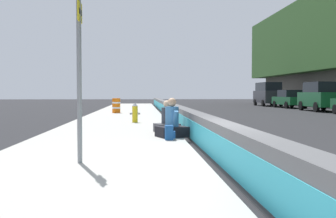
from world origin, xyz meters
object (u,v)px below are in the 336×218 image
(seated_person_foreground, at_px, (172,125))
(seated_person_middle, at_px, (167,122))
(parked_car_far, at_px, (290,99))
(parked_car_farther, at_px, (268,94))
(construction_barrel, at_px, (116,106))
(backpack, at_px, (169,133))
(fire_hydrant, at_px, (135,112))
(parked_car_midline, at_px, (320,96))
(route_sign_post, at_px, (79,52))

(seated_person_foreground, distance_m, seated_person_middle, 1.46)
(parked_car_far, height_order, parked_car_farther, parked_car_farther)
(seated_person_foreground, height_order, seated_person_middle, seated_person_foreground)
(seated_person_middle, distance_m, parked_car_farther, 31.87)
(parked_car_far, bearing_deg, construction_barrel, 124.54)
(backpack, bearing_deg, parked_car_far, -27.40)
(fire_hydrant, distance_m, parked_car_farther, 28.53)
(parked_car_midline, bearing_deg, parked_car_far, -0.57)
(route_sign_post, xyz_separation_m, seated_person_foreground, (4.19, -2.05, -1.71))
(construction_barrel, height_order, parked_car_far, parked_car_far)
(seated_person_foreground, distance_m, parked_car_far, 28.09)
(parked_car_midline, bearing_deg, fire_hydrant, 131.32)
(seated_person_middle, bearing_deg, parked_car_far, -29.38)
(backpack, xyz_separation_m, parked_car_midline, (18.96, -13.17, 0.85))
(seated_person_foreground, bearing_deg, parked_car_midline, -35.54)
(parked_car_farther, bearing_deg, backpack, 157.41)
(seated_person_middle, relative_size, backpack, 2.64)
(backpack, relative_size, parked_car_farther, 0.08)
(seated_person_foreground, xyz_separation_m, parked_car_far, (24.84, -13.11, 0.36))
(construction_barrel, bearing_deg, parked_car_far, -55.46)
(seated_person_foreground, bearing_deg, parked_car_farther, -22.85)
(parked_car_farther, bearing_deg, parked_car_far, -177.71)
(backpack, xyz_separation_m, parked_car_farther, (31.26, -13.01, 1.02))
(construction_barrel, bearing_deg, parked_car_farther, -43.05)
(seated_person_foreground, height_order, construction_barrel, seated_person_foreground)
(seated_person_middle, bearing_deg, parked_car_midline, -37.94)
(seated_person_middle, relative_size, parked_car_midline, 0.22)
(seated_person_foreground, relative_size, seated_person_middle, 1.10)
(seated_person_middle, xyz_separation_m, backpack, (-2.15, 0.07, -0.14))
(route_sign_post, bearing_deg, backpack, -28.82)
(backpack, bearing_deg, seated_person_foreground, -10.22)
(fire_hydrant, relative_size, backpack, 2.20)
(route_sign_post, bearing_deg, fire_hydrant, -4.97)
(route_sign_post, distance_m, seated_person_foreground, 4.97)
(construction_barrel, distance_m, parked_car_farther, 22.58)
(seated_person_middle, distance_m, parked_car_midline, 21.32)
(fire_hydrant, xyz_separation_m, parked_car_far, (19.09, -14.29, 0.27))
(seated_person_middle, xyz_separation_m, parked_car_farther, (29.11, -12.94, 0.88))
(seated_person_foreground, relative_size, parked_car_midline, 0.24)
(backpack, distance_m, construction_barrel, 14.97)
(backpack, xyz_separation_m, construction_barrel, (14.78, 2.40, 0.28))
(seated_person_middle, bearing_deg, parked_car_farther, -23.96)
(route_sign_post, xyz_separation_m, construction_barrel, (18.27, 0.47, -1.59))
(parked_car_farther, bearing_deg, seated_person_middle, 156.04)
(parked_car_far, bearing_deg, seated_person_foreground, 152.18)
(fire_hydrant, relative_size, construction_barrel, 0.93)
(route_sign_post, relative_size, backpack, 9.00)
(fire_hydrant, height_order, construction_barrel, construction_barrel)
(backpack, relative_size, parked_car_midline, 0.08)
(seated_person_foreground, bearing_deg, seated_person_middle, 2.22)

